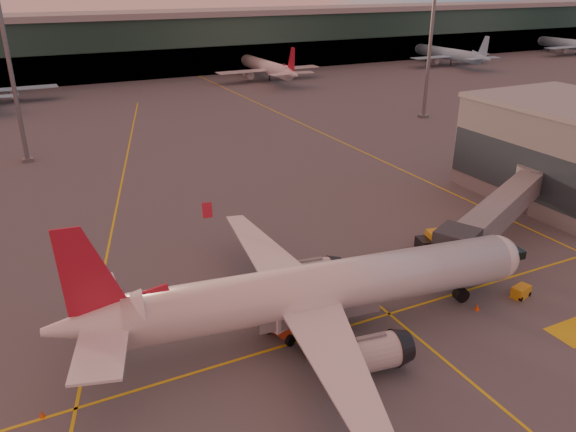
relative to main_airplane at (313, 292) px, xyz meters
name	(u,v)px	position (x,y,z in m)	size (l,w,h in m)	color
ground	(374,363)	(2.29, -5.59, -3.84)	(600.00, 600.00, 0.00)	#4C4F54
taxi_markings	(140,192)	(-5.04, 38.90, -3.84)	(100.12, 173.00, 0.01)	yellow
terminal	(83,47)	(2.29, 136.20, 4.92)	(400.00, 20.00, 17.60)	#19382D
gate_building	(569,150)	(44.22, 12.34, 2.45)	(18.40, 22.40, 12.60)	slate
mast_west_near	(10,64)	(-17.71, 60.41, 11.02)	(2.40, 2.40, 25.60)	slate
mast_east_near	(430,42)	(57.29, 56.41, 11.02)	(2.40, 2.40, 25.60)	slate
distant_aircraft_row	(145,90)	(13.12, 112.41, -3.84)	(350.00, 34.00, 13.00)	#91D1F3
main_airplane	(313,292)	(0.00, 0.00, 0.00)	(39.15, 35.44, 11.83)	white
jet_bridge	(505,207)	(26.78, 5.87, 0.23)	(25.58, 14.32, 5.86)	slate
catering_truck	(293,304)	(-1.28, 0.90, -1.28)	(6.32, 4.35, 4.51)	#AF3819
gpu_cart	(521,292)	(19.63, -3.59, -3.33)	(2.00, 1.45, 1.06)	gold
pushback_tug	(435,241)	(19.22, 7.75, -3.07)	(4.04, 2.71, 1.91)	black
cone_nose	(513,288)	(19.93, -2.43, -3.58)	(0.44, 0.44, 0.56)	#EC4E0C
cone_tail	(42,414)	(-20.50, -0.41, -3.61)	(0.37, 0.37, 0.48)	#EC4E0C
cone_fwd	(477,307)	(14.53, -3.46, -3.57)	(0.45, 0.45, 0.57)	#EC4E0C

